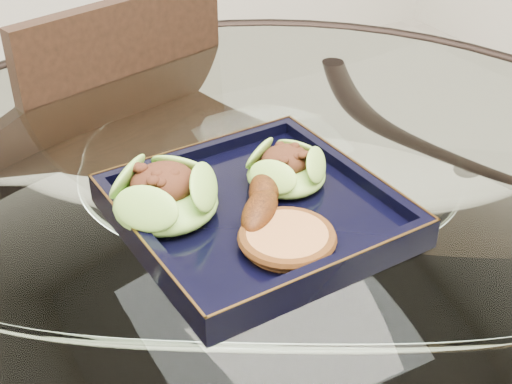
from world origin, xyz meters
TOP-DOWN VIEW (x-y plane):
  - dining_table at (-0.00, -0.00)m, footprint 1.13×1.13m
  - dining_chair at (-0.00, 0.30)m, footprint 0.46×0.46m
  - navy_plate at (-0.05, -0.05)m, footprint 0.28×0.28m
  - lettuce_wrap_left at (-0.14, -0.01)m, footprint 0.14×0.14m
  - lettuce_wrap_right at (0.01, -0.02)m, footprint 0.11×0.11m
  - roasted_plantain at (-0.03, -0.04)m, footprint 0.12×0.15m
  - crumb_patty at (-0.05, -0.12)m, footprint 0.11×0.11m

SIDE VIEW (x-z plane):
  - dining_chair at x=0.00m, z-range 0.05..0.93m
  - dining_table at x=0.00m, z-range 0.21..0.98m
  - navy_plate at x=-0.05m, z-range 0.76..0.78m
  - crumb_patty at x=-0.05m, z-range 0.78..0.80m
  - roasted_plantain at x=-0.03m, z-range 0.78..0.81m
  - lettuce_wrap_right at x=0.01m, z-range 0.78..0.81m
  - lettuce_wrap_left at x=-0.14m, z-range 0.78..0.82m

